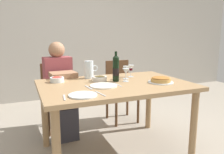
% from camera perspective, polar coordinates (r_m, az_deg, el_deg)
% --- Properties ---
extents(ground_plane, '(8.00, 8.00, 0.00)m').
position_cam_1_polar(ground_plane, '(2.54, 0.78, -18.58)').
color(ground_plane, gray).
extents(back_wall, '(8.00, 0.10, 2.80)m').
position_cam_1_polar(back_wall, '(4.50, -11.56, 12.60)').
color(back_wall, '#B2ADA3').
rests_on(back_wall, ground).
extents(dining_table, '(1.50, 1.00, 0.76)m').
position_cam_1_polar(dining_table, '(2.29, 0.82, -3.86)').
color(dining_table, '#9E7A51').
rests_on(dining_table, ground).
extents(wine_bottle, '(0.07, 0.07, 0.32)m').
position_cam_1_polar(wine_bottle, '(2.34, 0.99, 2.20)').
color(wine_bottle, black).
rests_on(wine_bottle, dining_table).
extents(water_pitcher, '(0.16, 0.10, 0.20)m').
position_cam_1_polar(water_pitcher, '(2.52, -5.89, 1.65)').
color(water_pitcher, silver).
rests_on(water_pitcher, dining_table).
extents(baked_tart, '(0.26, 0.26, 0.06)m').
position_cam_1_polar(baked_tart, '(2.34, 12.38, -0.76)').
color(baked_tart, silver).
rests_on(baked_tart, dining_table).
extents(salad_bowl, '(0.14, 0.14, 0.06)m').
position_cam_1_polar(salad_bowl, '(2.38, -13.90, -0.53)').
color(salad_bowl, silver).
rests_on(salad_bowl, dining_table).
extents(olive_bowl, '(0.16, 0.16, 0.06)m').
position_cam_1_polar(olive_bowl, '(2.38, -3.18, -0.31)').
color(olive_bowl, white).
rests_on(olive_bowl, dining_table).
extents(wine_glass_left_diner, '(0.07, 0.07, 0.14)m').
position_cam_1_polar(wine_glass_left_diner, '(2.34, 3.58, 1.31)').
color(wine_glass_left_diner, silver).
rests_on(wine_glass_left_diner, dining_table).
extents(wine_glass_right_diner, '(0.07, 0.07, 0.14)m').
position_cam_1_polar(wine_glass_right_diner, '(2.47, 3.60, 1.80)').
color(wine_glass_right_diner, silver).
rests_on(wine_glass_right_diner, dining_table).
extents(wine_glass_centre, '(0.07, 0.07, 0.14)m').
position_cam_1_polar(wine_glass_centre, '(2.59, 4.87, 2.21)').
color(wine_glass_centre, silver).
rests_on(wine_glass_centre, dining_table).
extents(dinner_plate_left_setting, '(0.23, 0.23, 0.01)m').
position_cam_1_polar(dinner_plate_left_setting, '(1.82, -7.46, -4.61)').
color(dinner_plate_left_setting, silver).
rests_on(dinner_plate_left_setting, dining_table).
extents(dinner_plate_right_setting, '(0.26, 0.26, 0.01)m').
position_cam_1_polar(dinner_plate_right_setting, '(2.13, -2.17, -2.23)').
color(dinner_plate_right_setting, silver).
rests_on(dinner_plate_right_setting, dining_table).
extents(fork_left_setting, '(0.04, 0.16, 0.00)m').
position_cam_1_polar(fork_left_setting, '(1.79, -12.11, -5.15)').
color(fork_left_setting, silver).
rests_on(fork_left_setting, dining_table).
extents(knife_left_setting, '(0.03, 0.18, 0.00)m').
position_cam_1_polar(knife_left_setting, '(1.87, -2.99, -4.27)').
color(knife_left_setting, silver).
rests_on(knife_left_setting, dining_table).
extents(knife_right_setting, '(0.01, 0.18, 0.00)m').
position_cam_1_polar(knife_right_setting, '(2.19, 1.52, -1.98)').
color(knife_right_setting, silver).
rests_on(knife_right_setting, dining_table).
extents(spoon_right_setting, '(0.03, 0.16, 0.00)m').
position_cam_1_polar(spoon_right_setting, '(2.09, -6.03, -2.68)').
color(spoon_right_setting, silver).
rests_on(spoon_right_setting, dining_table).
extents(chair_left, '(0.43, 0.43, 0.87)m').
position_cam_1_polar(chair_left, '(3.07, -13.97, -3.63)').
color(chair_left, brown).
rests_on(chair_left, ground).
extents(diner_left, '(0.35, 0.52, 1.16)m').
position_cam_1_polar(diner_left, '(2.82, -13.08, -2.39)').
color(diner_left, '#8E3D42').
rests_on(diner_left, ground).
extents(chair_right, '(0.40, 0.40, 0.87)m').
position_cam_1_polar(chair_right, '(3.27, 2.06, -2.43)').
color(chair_right, brown).
rests_on(chair_right, ground).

